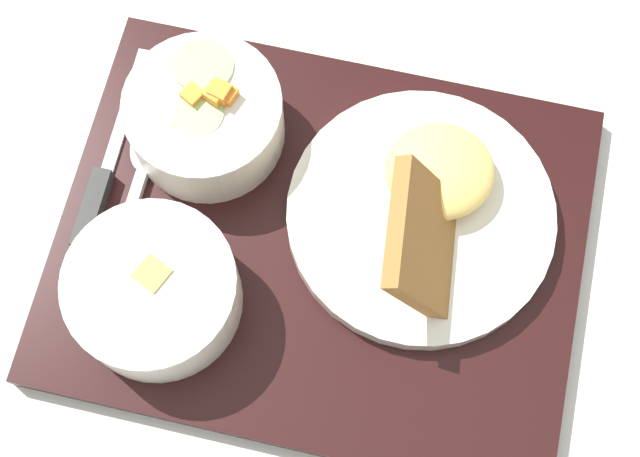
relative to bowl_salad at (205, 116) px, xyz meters
The scene contains 7 objects.
ground_plane 0.14m from the bowl_salad, 26.68° to the right, with size 4.00×4.00×0.00m, color silver.
serving_tray 0.14m from the bowl_salad, 26.68° to the right, with size 0.45×0.37×0.02m.
bowl_salad is the anchor object (origin of this frame).
bowl_soup 0.15m from the bowl_salad, 83.77° to the right, with size 0.13×0.13×0.06m.
plate_main 0.19m from the bowl_salad, ahead, with size 0.21×0.21×0.09m.
knife 0.11m from the bowl_salad, 129.46° to the right, with size 0.03×0.18×0.02m.
spoon 0.07m from the bowl_salad, 127.69° to the right, with size 0.04×0.15×0.01m.
Camera 1 is at (0.07, -0.20, 0.70)m, focal length 50.00 mm.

